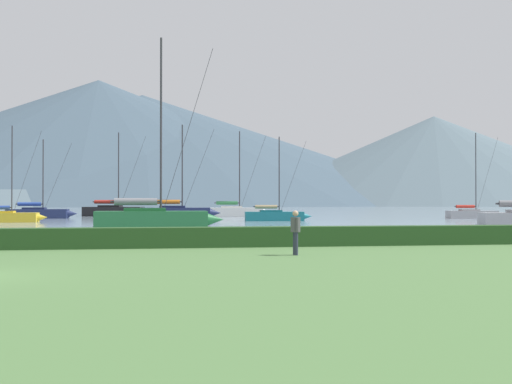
{
  "coord_description": "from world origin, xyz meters",
  "views": [
    {
      "loc": [
        4.82,
        -19.43,
        2.0
      ],
      "look_at": [
        18.61,
        59.01,
        3.01
      ],
      "focal_mm": 49.44,
      "sensor_mm": 36.0,
      "label": 1
    }
  ],
  "objects": [
    {
      "name": "distant_hill_central_peak",
      "position": [
        146.73,
        296.53,
        21.24
      ],
      "size": [
        196.21,
        196.21,
        42.49
      ],
      "primitive_type": "cone",
      "color": "slate",
      "rests_on": "ground_plane"
    },
    {
      "name": "sailboat_slip_7",
      "position": [
        18.94,
        49.75,
        0.56
      ],
      "size": [
        6.83,
        2.52,
        8.45
      ],
      "rotation": [
        0.0,
        0.0,
        -0.09
      ],
      "color": "#19707A",
      "rests_on": "harbor_water"
    },
    {
      "name": "harbor_water",
      "position": [
        0.0,
        137.0,
        0.0
      ],
      "size": [
        320.0,
        246.0,
        0.0
      ],
      "primitive_type": "cube",
      "color": "#8499A8",
      "rests_on": "ground_plane"
    },
    {
      "name": "sailboat_slip_4",
      "position": [
        2.5,
        74.91,
        0.74
      ],
      "size": [
        9.1,
        4.55,
        11.0
      ],
      "rotation": [
        0.0,
        0.0,
        -0.26
      ],
      "color": "black",
      "rests_on": "harbor_water"
    },
    {
      "name": "sailboat_slip_9",
      "position": [
        -6.69,
        49.44,
        0.56
      ],
      "size": [
        6.63,
        2.2,
        9.05
      ],
      "rotation": [
        0.0,
        0.0,
        -0.04
      ],
      "color": "gold",
      "rests_on": "harbor_water"
    },
    {
      "name": "distant_hill_east_ridge",
      "position": [
        -13.46,
        372.45,
        33.96
      ],
      "size": [
        336.77,
        336.77,
        67.91
      ],
      "primitive_type": "cone",
      "color": "#425666",
      "rests_on": "ground_plane"
    },
    {
      "name": "hedge_line",
      "position": [
        0.0,
        11.0,
        0.43
      ],
      "size": [
        80.0,
        1.2,
        0.87
      ],
      "primitive_type": "cube",
      "color": "#284C23",
      "rests_on": "ground_plane"
    },
    {
      "name": "sailboat_slip_11",
      "position": [
        9.95,
        62.11,
        0.75
      ],
      "size": [
        9.16,
        3.52,
        10.82
      ],
      "rotation": [
        0.0,
        0.0,
        -0.11
      ],
      "color": "navy",
      "rests_on": "harbor_water"
    },
    {
      "name": "distant_hill_west_ridge",
      "position": [
        -22.7,
        346.92,
        22.74
      ],
      "size": [
        292.36,
        292.36,
        45.48
      ],
      "primitive_type": "cone",
      "color": "slate",
      "rests_on": "ground_plane"
    },
    {
      "name": "sailboat_slip_3",
      "position": [
        -5.73,
        64.14,
        0.64
      ],
      "size": [
        7.87,
        2.67,
        9.05
      ],
      "rotation": [
        0.0,
        0.0,
        -0.05
      ],
      "color": "navy",
      "rests_on": "harbor_water"
    },
    {
      "name": "sailboat_slip_10",
      "position": [
        43.12,
        55.42,
        0.56
      ],
      "size": [
        6.58,
        2.39,
        9.78
      ],
      "rotation": [
        0.0,
        0.0,
        -0.08
      ],
      "color": "#9E9EA3",
      "rests_on": "harbor_water"
    },
    {
      "name": "distant_hill_far_shoulder",
      "position": [
        10.12,
        375.16,
        30.38
      ],
      "size": [
        355.32,
        355.32,
        60.76
      ],
      "primitive_type": "cone",
      "color": "#425666",
      "rests_on": "ground_plane"
    },
    {
      "name": "sailboat_slip_6",
      "position": [
        17.82,
        69.48,
        0.69
      ],
      "size": [
        8.42,
        3.26,
        10.91
      ],
      "rotation": [
        0.0,
        0.0,
        -0.11
      ],
      "color": "white",
      "rests_on": "harbor_water"
    },
    {
      "name": "person_seated_viewer",
      "position": [
        10.77,
        5.96,
        0.97
      ],
      "size": [
        0.36,
        0.57,
        1.65
      ],
      "rotation": [
        0.0,
        0.0,
        0.06
      ],
      "color": "#2D3347",
      "rests_on": "ground_plane"
    },
    {
      "name": "sailboat_slip_8",
      "position": [
        6.31,
        32.19,
        0.79
      ],
      "size": [
        9.33,
        2.98,
        13.91
      ],
      "rotation": [
        0.0,
        0.0,
        -0.03
      ],
      "color": "#236B38",
      "rests_on": "harbor_water"
    }
  ]
}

